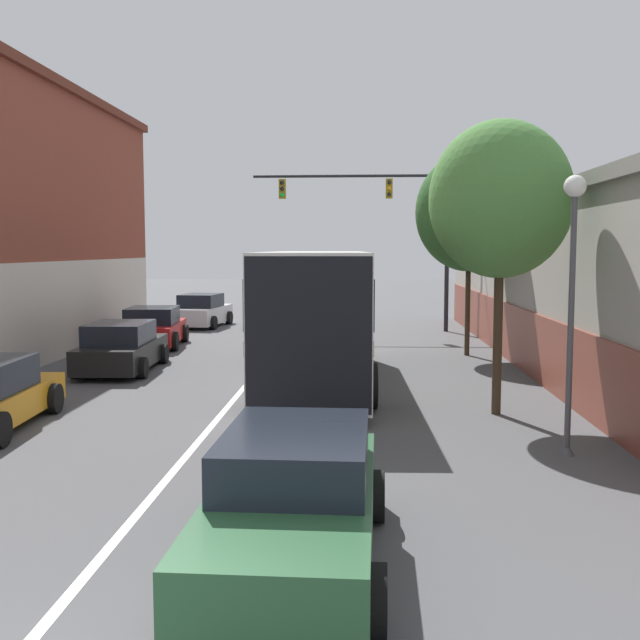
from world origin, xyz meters
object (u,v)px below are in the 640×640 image
hatchback_foreground (294,502)px  parked_car_left_far (153,328)px  bus (316,310)px  traffic_signal_gantry (390,214)px  street_tree_far (469,212)px  parked_car_left_near (202,311)px  parked_car_left_distant (122,348)px  street_lamp (572,280)px  street_tree_near (501,200)px

hatchback_foreground → parked_car_left_far: 19.03m
bus → hatchback_foreground: size_ratio=2.21×
bus → parked_car_left_far: bearing=40.2°
traffic_signal_gantry → street_tree_far: traffic_signal_gantry is taller
parked_car_left_near → parked_car_left_far: parked_car_left_near is taller
parked_car_left_distant → street_lamp: size_ratio=0.94×
bus → parked_car_left_distant: 5.91m
bus → traffic_signal_gantry: bearing=-12.7°
parked_car_left_near → parked_car_left_distant: (0.28, -12.04, -0.03)m
parked_car_left_far → street_tree_far: (10.71, -1.53, 3.92)m
parked_car_left_near → street_tree_far: 13.92m
traffic_signal_gantry → street_tree_near: bearing=-84.1°
traffic_signal_gantry → street_tree_far: bearing=-72.4°
hatchback_foreground → street_lamp: 6.55m
hatchback_foreground → parked_car_left_far: (-6.56, 17.86, -0.02)m
parked_car_left_near → traffic_signal_gantry: traffic_signal_gantry is taller
parked_car_left_far → parked_car_left_near: bearing=-7.6°
hatchback_foreground → street_tree_far: (4.15, 16.33, 3.90)m
bus → parked_car_left_distant: size_ratio=2.34×
hatchback_foreground → street_tree_near: street_tree_near is taller
parked_car_left_near → parked_car_left_distant: 12.04m
street_lamp → street_tree_far: bearing=90.0°
street_tree_near → parked_car_left_far: bearing=134.7°
parked_car_left_near → street_tree_far: bearing=-122.3°
street_lamp → street_tree_far: street_tree_far is taller
parked_car_left_near → traffic_signal_gantry: bearing=-92.6°
parked_car_left_distant → street_lamp: street_lamp is taller
street_tree_far → bus: bearing=-131.2°
bus → street_tree_near: street_tree_near is taller
hatchback_foreground → traffic_signal_gantry: 23.83m
bus → street_tree_far: street_tree_far is taller
street_lamp → street_tree_near: (-0.62, 3.10, 1.50)m
traffic_signal_gantry → street_tree_near: 15.83m
parked_car_left_near → parked_car_left_distant: size_ratio=0.92×
hatchback_foreground → parked_car_left_near: (-6.28, 24.67, -0.01)m
street_tree_far → street_tree_near: bearing=-94.0°
bus → hatchback_foreground: bearing=-179.6°
hatchback_foreground → traffic_signal_gantry: size_ratio=0.57×
bus → hatchback_foreground: 11.16m
bus → street_lamp: 8.06m
street_tree_far → parked_car_left_near: bearing=141.3°
bus → street_tree_near: (3.98, -3.44, 2.54)m
parked_car_left_near → parked_car_left_distant: parked_car_left_near is taller
parked_car_left_distant → hatchback_foreground: bearing=-157.5°
parked_car_left_near → street_lamp: (10.44, -20.13, 2.24)m
hatchback_foreground → street_lamp: bearing=-41.1°
bus → street_lamp: (4.59, -6.54, 1.03)m
parked_car_left_far → traffic_signal_gantry: bearing=-62.1°
bus → street_lamp: bearing=-146.8°
hatchback_foreground → street_tree_far: size_ratio=0.71×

